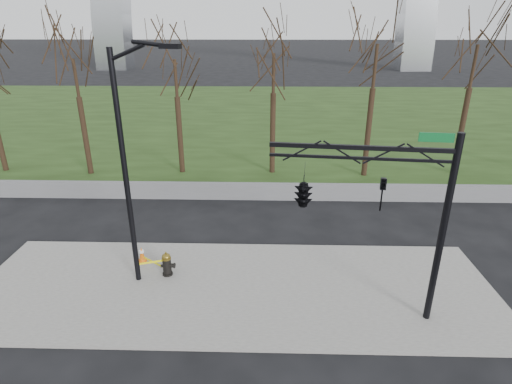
{
  "coord_description": "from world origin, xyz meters",
  "views": [
    {
      "loc": [
        1.08,
        -12.04,
        8.61
      ],
      "look_at": [
        0.69,
        2.0,
        2.86
      ],
      "focal_mm": 28.89,
      "sensor_mm": 36.0,
      "label": 1
    }
  ],
  "objects_px": {
    "fire_hydrant": "(167,264)",
    "traffic_signal_mast": "(330,192)",
    "street_light": "(129,157)",
    "traffic_cone": "(142,254)"
  },
  "relations": [
    {
      "from": "street_light",
      "to": "traffic_signal_mast",
      "type": "height_order",
      "value": "street_light"
    },
    {
      "from": "street_light",
      "to": "fire_hydrant",
      "type": "bearing_deg",
      "value": 43.64
    },
    {
      "from": "fire_hydrant",
      "to": "traffic_cone",
      "type": "bearing_deg",
      "value": 145.7
    },
    {
      "from": "fire_hydrant",
      "to": "street_light",
      "type": "distance_m",
      "value": 4.26
    },
    {
      "from": "fire_hydrant",
      "to": "traffic_signal_mast",
      "type": "height_order",
      "value": "traffic_signal_mast"
    },
    {
      "from": "fire_hydrant",
      "to": "street_light",
      "type": "height_order",
      "value": "street_light"
    },
    {
      "from": "fire_hydrant",
      "to": "street_light",
      "type": "xyz_separation_m",
      "value": [
        -0.78,
        -0.38,
        4.17
      ]
    },
    {
      "from": "traffic_cone",
      "to": "traffic_signal_mast",
      "type": "height_order",
      "value": "traffic_signal_mast"
    },
    {
      "from": "traffic_signal_mast",
      "to": "fire_hydrant",
      "type": "bearing_deg",
      "value": 167.94
    },
    {
      "from": "fire_hydrant",
      "to": "traffic_signal_mast",
      "type": "bearing_deg",
      "value": -16.44
    }
  ]
}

